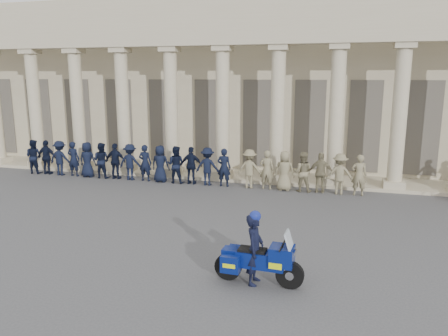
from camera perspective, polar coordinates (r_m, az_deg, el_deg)
The scene contains 5 objects.
ground at distance 13.57m, azimuth -4.04°, elevation -9.46°, with size 90.00×90.00×0.00m, color #434345.
building at distance 26.98m, azimuth 6.46°, elevation 11.00°, with size 40.00×12.50×9.00m.
officer_rank at distance 20.50m, azimuth -6.24°, elevation 0.44°, with size 16.76×0.66×1.75m.
motorcycle at distance 10.75m, azimuth 4.64°, elevation -11.90°, with size 2.21×0.91×1.42m.
rider at distance 10.65m, azimuth 4.02°, elevation -10.35°, with size 0.45×0.66×1.84m.
Camera 1 is at (4.26, -11.89, 4.96)m, focal length 35.00 mm.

